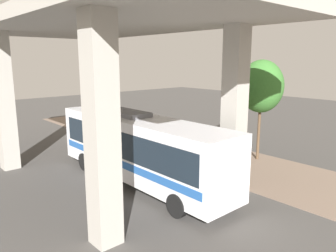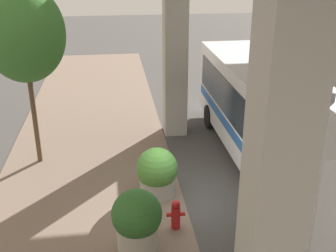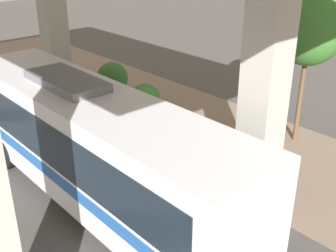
# 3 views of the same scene
# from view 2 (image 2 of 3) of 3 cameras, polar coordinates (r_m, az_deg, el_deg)

# --- Properties ---
(ground_plane) EXTENTS (80.00, 80.00, 0.00)m
(ground_plane) POSITION_cam_2_polar(r_m,az_deg,el_deg) (13.12, 2.22, -10.16)
(ground_plane) COLOR #474442
(ground_plane) RESTS_ON ground
(sidewalk_strip) EXTENTS (6.00, 40.00, 0.02)m
(sidewalk_strip) POSITION_cam_2_polar(r_m,az_deg,el_deg) (13.01, -11.16, -10.91)
(sidewalk_strip) COLOR #7A6656
(sidewalk_strip) RESTS_ON ground
(bus) EXTENTS (2.63, 11.44, 3.63)m
(bus) POSITION_cam_2_polar(r_m,az_deg,el_deg) (14.46, 13.98, 1.14)
(bus) COLOR silver
(bus) RESTS_ON ground
(fire_hydrant) EXTENTS (0.51, 0.25, 0.89)m
(fire_hydrant) POSITION_cam_2_polar(r_m,az_deg,el_deg) (11.75, 1.05, -11.91)
(fire_hydrant) COLOR #B21919
(fire_hydrant) RESTS_ON ground
(planter_middle) EXTENTS (1.29, 1.29, 1.57)m
(planter_middle) POSITION_cam_2_polar(r_m,az_deg,el_deg) (13.08, -1.48, -6.36)
(planter_middle) COLOR #ADA89E
(planter_middle) RESTS_ON ground
(planter_back) EXTENTS (1.29, 1.29, 1.67)m
(planter_back) POSITION_cam_2_polar(r_m,az_deg,el_deg) (10.88, -4.21, -12.59)
(planter_back) COLOR #ADA89E
(planter_back) RESTS_ON ground
(street_tree_near) EXTENTS (2.68, 2.68, 6.24)m
(street_tree_near) POSITION_cam_2_polar(r_m,az_deg,el_deg) (14.66, -18.96, 11.72)
(street_tree_near) COLOR brown
(street_tree_near) RESTS_ON ground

